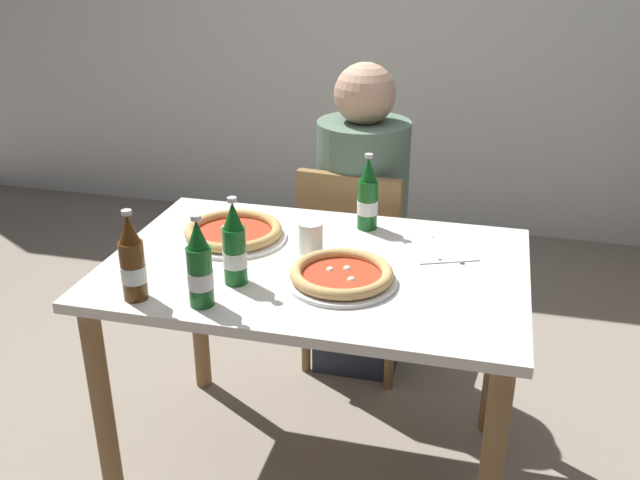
{
  "coord_description": "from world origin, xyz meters",
  "views": [
    {
      "loc": [
        0.47,
        -1.79,
        1.65
      ],
      "look_at": [
        0.0,
        0.05,
        0.8
      ],
      "focal_mm": 40.02,
      "sensor_mm": 36.0,
      "label": 1
    }
  ],
  "objects": [
    {
      "name": "ground_plane",
      "position": [
        0.0,
        0.0,
        0.0
      ],
      "size": [
        8.0,
        8.0,
        0.0
      ],
      "primitive_type": "plane",
      "color": "gray"
    },
    {
      "name": "dining_table_main",
      "position": [
        0.0,
        0.0,
        0.64
      ],
      "size": [
        1.2,
        0.8,
        0.75
      ],
      "color": "silver",
      "rests_on": "ground_plane"
    },
    {
      "name": "chair_behind_table",
      "position": [
        0.0,
        0.61,
        0.48
      ],
      "size": [
        0.44,
        0.44,
        0.85
      ],
      "rotation": [
        0.0,
        0.0,
        3.04
      ],
      "color": "olive",
      "rests_on": "ground_plane"
    },
    {
      "name": "diner_seated",
      "position": [
        0.01,
        0.66,
        0.58
      ],
      "size": [
        0.34,
        0.34,
        1.21
      ],
      "color": "#2D3342",
      "rests_on": "ground_plane"
    },
    {
      "name": "pizza_margherita_near",
      "position": [
        0.1,
        -0.1,
        0.77
      ],
      "size": [
        0.31,
        0.31,
        0.04
      ],
      "color": "white",
      "rests_on": "dining_table_main"
    },
    {
      "name": "pizza_marinara_far",
      "position": [
        -0.29,
        0.1,
        0.77
      ],
      "size": [
        0.33,
        0.33,
        0.04
      ],
      "color": "white",
      "rests_on": "dining_table_main"
    },
    {
      "name": "beer_bottle_left",
      "position": [
        -0.18,
        -0.17,
        0.85
      ],
      "size": [
        0.07,
        0.07,
        0.25
      ],
      "color": "#14591E",
      "rests_on": "dining_table_main"
    },
    {
      "name": "beer_bottle_center",
      "position": [
        -0.4,
        -0.32,
        0.85
      ],
      "size": [
        0.07,
        0.07,
        0.25
      ],
      "color": "#512D0F",
      "rests_on": "dining_table_main"
    },
    {
      "name": "beer_bottle_right",
      "position": [
        -0.22,
        -0.31,
        0.85
      ],
      "size": [
        0.07,
        0.07,
        0.25
      ],
      "color": "#14591E",
      "rests_on": "dining_table_main"
    },
    {
      "name": "beer_bottle_extra",
      "position": [
        0.09,
        0.29,
        0.85
      ],
      "size": [
        0.07,
        0.07,
        0.25
      ],
      "color": "#14591E",
      "rests_on": "dining_table_main"
    },
    {
      "name": "napkin_with_cutlery",
      "position": [
        0.34,
        0.18,
        0.75
      ],
      "size": [
        0.23,
        0.23,
        0.01
      ],
      "color": "white",
      "rests_on": "dining_table_main"
    },
    {
      "name": "paper_cup",
      "position": [
        -0.03,
        0.07,
        0.8
      ],
      "size": [
        0.07,
        0.07,
        0.09
      ],
      "primitive_type": "cylinder",
      "color": "white",
      "rests_on": "dining_table_main"
    }
  ]
}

